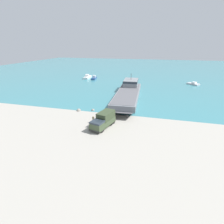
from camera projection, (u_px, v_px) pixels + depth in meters
The scene contains 12 objects.
ground_plane at pixel (101, 124), 40.35m from camera, with size 240.00×240.00×0.00m, color #9E998E.
water_surface at pixel (142, 69), 127.74m from camera, with size 240.00×180.00×0.01m, color teal.
landing_craft at pixel (129, 91), 62.34m from camera, with size 9.12×34.86×6.71m.
military_truck at pixel (104, 120), 38.65m from camera, with size 4.30×7.50×3.25m.
soldier_on_ramp at pixel (93, 119), 40.69m from camera, with size 0.50×0.41×1.79m.
moored_boat_a at pixel (94, 78), 91.66m from camera, with size 2.53×5.60×1.97m.
moored_boat_b at pixel (193, 84), 79.42m from camera, with size 5.69×5.41×1.29m.
moored_boat_c at pixel (87, 77), 94.22m from camera, with size 2.93×8.03×2.13m.
mooring_bollard at pixel (127, 116), 43.77m from camera, with size 0.27×0.27×0.74m.
cargo_crate at pixel (91, 128), 37.75m from camera, with size 0.83×0.99×0.83m, color #3D4C33.
shoreline_rock_a at pixel (93, 110), 48.84m from camera, with size 0.92×0.92×0.92m, color gray.
shoreline_rock_b at pixel (79, 111), 48.57m from camera, with size 1.22×1.22×1.22m, color gray.
Camera 1 is at (11.80, -34.67, 17.38)m, focal length 28.00 mm.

